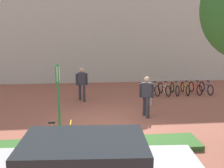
# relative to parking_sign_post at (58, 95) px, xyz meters

# --- Properties ---
(ground_plane) EXTENTS (60.00, 60.00, 0.00)m
(ground_plane) POSITION_rel_parking_sign_post_xyz_m (1.64, 1.97, -1.72)
(ground_plane) COLOR brown
(building_facade) EXTENTS (28.00, 1.20, 10.00)m
(building_facade) POSITION_rel_parking_sign_post_xyz_m (1.64, 10.96, 3.28)
(building_facade) COLOR #B2ADA3
(building_facade) RESTS_ON ground
(planter_strip) EXTENTS (7.00, 1.10, 0.16)m
(planter_strip) POSITION_rel_parking_sign_post_xyz_m (0.85, -0.00, -1.64)
(planter_strip) COLOR #336028
(planter_strip) RESTS_ON ground
(parking_sign_post) EXTENTS (0.10, 0.36, 2.64)m
(parking_sign_post) POSITION_rel_parking_sign_post_xyz_m (0.00, 0.00, 0.00)
(parking_sign_post) COLOR #2D7238
(parking_sign_post) RESTS_ON ground
(bike_at_sign) EXTENTS (1.68, 0.42, 0.86)m
(bike_at_sign) POSITION_rel_parking_sign_post_xyz_m (-0.07, 0.15, -1.37)
(bike_at_sign) COLOR black
(bike_at_sign) RESTS_ON ground
(bike_rack_cluster) EXTENTS (3.76, 1.61, 0.83)m
(bike_rack_cluster) POSITION_rel_parking_sign_post_xyz_m (6.11, 6.59, -1.37)
(bike_rack_cluster) COLOR #99999E
(bike_rack_cluster) RESTS_ON ground
(bollard_steel) EXTENTS (0.16, 0.16, 0.90)m
(bollard_steel) POSITION_rel_parking_sign_post_xyz_m (3.90, 4.53, -1.27)
(bollard_steel) COLOR #ADADB2
(bollard_steel) RESTS_ON ground
(person_suited_navy) EXTENTS (0.61, 0.46, 1.72)m
(person_suited_navy) POSITION_rel_parking_sign_post_xyz_m (0.60, 5.64, -0.73)
(person_suited_navy) COLOR #2D2D38
(person_suited_navy) RESTS_ON ground
(person_suited_dark) EXTENTS (0.58, 0.49, 1.72)m
(person_suited_dark) POSITION_rel_parking_sign_post_xyz_m (3.30, 2.82, -0.73)
(person_suited_dark) COLOR #2D2D38
(person_suited_dark) RESTS_ON ground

